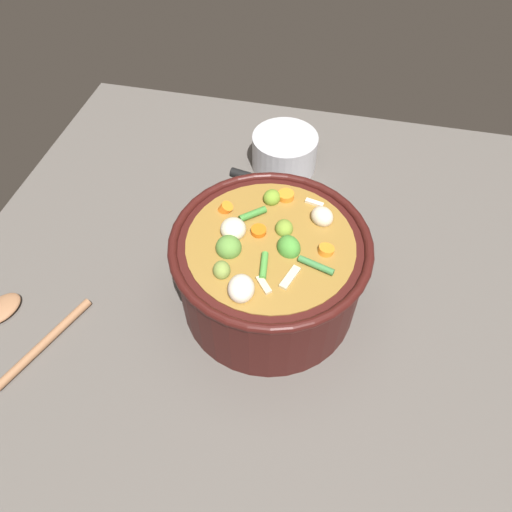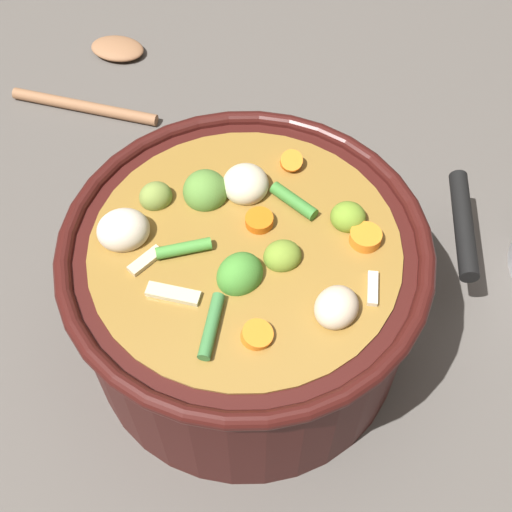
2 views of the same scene
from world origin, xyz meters
TOP-DOWN VIEW (x-y plane):
  - ground_plane at (0.00, 0.00)m, footprint 1.10×1.10m
  - cooking_pot at (0.00, 0.00)m, footprint 0.30×0.30m
  - wooden_spoon at (0.38, 0.14)m, footprint 0.17×0.17m
  - small_saucepan at (0.04, -0.33)m, footprint 0.15×0.21m

SIDE VIEW (x-z plane):
  - ground_plane at x=0.00m, z-range 0.00..0.00m
  - wooden_spoon at x=0.38m, z-range 0.00..0.01m
  - small_saucepan at x=0.04m, z-range 0.00..0.08m
  - cooking_pot at x=0.00m, z-range -0.01..0.16m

